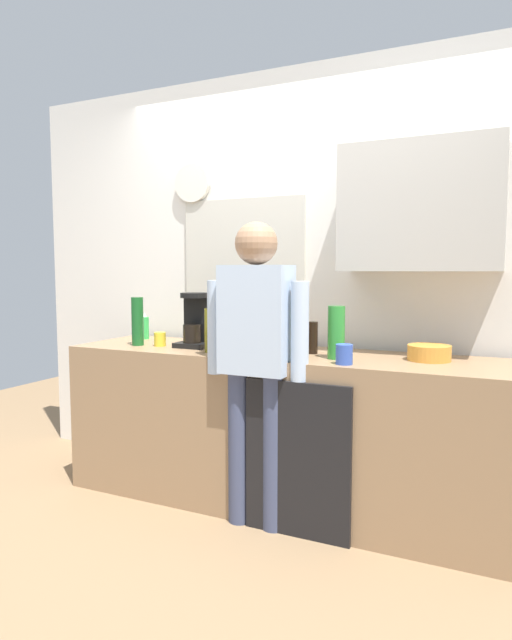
{
  "coord_description": "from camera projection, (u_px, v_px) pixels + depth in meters",
  "views": [
    {
      "loc": [
        1.18,
        -2.52,
        1.35
      ],
      "look_at": [
        -0.12,
        0.25,
        1.07
      ],
      "focal_mm": 30.42,
      "sensor_mm": 36.0,
      "label": 1
    }
  ],
  "objects": [
    {
      "name": "ground_plane",
      "position": [
        256.0,
        524.0,
        2.89
      ],
      "size": [
        8.0,
        8.0,
        0.0
      ],
      "primitive_type": "plane",
      "color": "#8C6D4C"
    },
    {
      "name": "bottle_amber_beer",
      "position": [
        275.0,
        336.0,
        2.88
      ],
      "size": [
        0.06,
        0.06,
        0.23
      ],
      "primitive_type": "cylinder",
      "color": "brown",
      "rests_on": "kitchen_counter"
    },
    {
      "name": "cup_blue_mug",
      "position": [
        344.0,
        354.0,
        2.68
      ],
      "size": [
        0.08,
        0.08,
        0.1
      ],
      "primitive_type": "cylinder",
      "color": "#3351B2",
      "rests_on": "kitchen_counter"
    },
    {
      "name": "cup_yellow_cup",
      "position": [
        160.0,
        339.0,
        3.33
      ],
      "size": [
        0.07,
        0.07,
        0.08
      ],
      "primitive_type": "cylinder",
      "color": "yellow",
      "rests_on": "kitchen_counter"
    },
    {
      "name": "kitchen_counter",
      "position": [
        278.0,
        428.0,
        3.12
      ],
      "size": [
        2.53,
        0.64,
        0.89
      ],
      "primitive_type": "cube",
      "color": "#937251",
      "rests_on": "ground_plane"
    },
    {
      "name": "bottle_olive_oil",
      "position": [
        210.0,
        330.0,
        3.07
      ],
      "size": [
        0.06,
        0.06,
        0.25
      ],
      "primitive_type": "cylinder",
      "color": "olive",
      "rests_on": "kitchen_counter"
    },
    {
      "name": "bottle_green_wine",
      "position": [
        138.0,
        321.0,
        3.35
      ],
      "size": [
        0.07,
        0.07,
        0.3
      ],
      "primitive_type": "cylinder",
      "color": "#195923",
      "rests_on": "kitchen_counter"
    },
    {
      "name": "bottle_clear_soda",
      "position": [
        336.0,
        332.0,
        2.84
      ],
      "size": [
        0.09,
        0.09,
        0.28
      ],
      "primitive_type": "cylinder",
      "color": "#2D8C33",
      "rests_on": "kitchen_counter"
    },
    {
      "name": "coffee_maker",
      "position": [
        197.0,
        323.0,
        3.3
      ],
      "size": [
        0.2,
        0.2,
        0.33
      ],
      "color": "black",
      "rests_on": "kitchen_counter"
    },
    {
      "name": "dishwasher_panel",
      "position": [
        297.0,
        460.0,
        2.73
      ],
      "size": [
        0.56,
        0.02,
        0.8
      ],
      "primitive_type": "cube",
      "color": "black",
      "rests_on": "ground_plane"
    },
    {
      "name": "back_wall_assembly",
      "position": [
        318.0,
        269.0,
        3.36
      ],
      "size": [
        4.13,
        0.42,
        2.6
      ],
      "color": "white",
      "rests_on": "ground_plane"
    },
    {
      "name": "bottle_dark_sauce",
      "position": [
        313.0,
        338.0,
        3.02
      ],
      "size": [
        0.06,
        0.06,
        0.18
      ],
      "primitive_type": "cylinder",
      "color": "black",
      "rests_on": "kitchen_counter"
    },
    {
      "name": "mixing_bowl",
      "position": [
        429.0,
        353.0,
        2.8
      ],
      "size": [
        0.22,
        0.22,
        0.08
      ],
      "primitive_type": "cylinder",
      "color": "orange",
      "rests_on": "kitchen_counter"
    },
    {
      "name": "dish_soap",
      "position": [
        145.0,
        328.0,
        3.67
      ],
      "size": [
        0.06,
        0.06,
        0.18
      ],
      "color": "green",
      "rests_on": "kitchen_counter"
    },
    {
      "name": "person_at_sink",
      "position": [
        256.0,
        349.0,
        2.81
      ],
      "size": [
        0.57,
        0.22,
        1.6
      ],
      "rotation": [
        0.0,
        0.0,
        0.12
      ],
      "color": "#3F4766",
      "rests_on": "ground_plane"
    }
  ]
}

